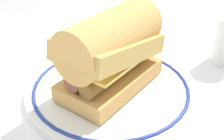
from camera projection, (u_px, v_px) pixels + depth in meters
ground_plane at (117, 88)px, 0.50m from camera, size 1.50×1.50×0.00m
plate at (112, 89)px, 0.48m from camera, size 0.28×0.28×0.01m
sausage_sandwich at (112, 51)px, 0.44m from camera, size 0.18×0.10×0.13m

